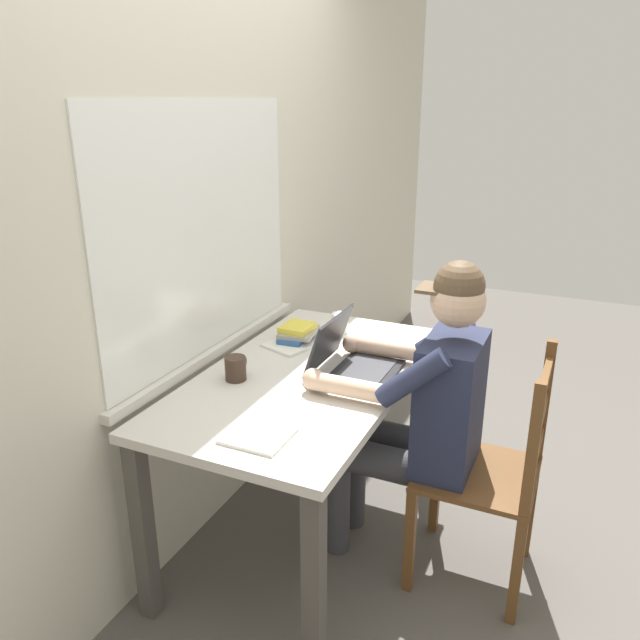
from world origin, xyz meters
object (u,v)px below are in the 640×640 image
at_px(computer_mouse, 387,347).
at_px(laptop, 351,360).
at_px(desk, 307,396).
at_px(coffee_mug_white, 340,323).
at_px(wooden_chair, 493,474).
at_px(coffee_mug_dark, 236,368).
at_px(seated_person, 422,404).
at_px(book_stack_main, 297,333).

bearing_deg(computer_mouse, laptop, 167.42).
relative_size(desk, coffee_mug_white, 12.03).
bearing_deg(computer_mouse, coffee_mug_white, 65.71).
bearing_deg(wooden_chair, computer_mouse, 60.23).
xyz_separation_m(coffee_mug_white, coffee_mug_dark, (-0.63, 0.16, 0.00)).
bearing_deg(seated_person, coffee_mug_dark, 107.93).
bearing_deg(coffee_mug_white, wooden_chair, -117.97).
height_order(coffee_mug_dark, book_stack_main, coffee_mug_dark).
bearing_deg(seated_person, desk, 96.39).
distance_m(seated_person, coffee_mug_white, 0.66).
relative_size(desk, coffee_mug_dark, 11.56).
bearing_deg(seated_person, laptop, 85.13).
bearing_deg(coffee_mug_dark, seated_person, -72.07).
distance_m(computer_mouse, book_stack_main, 0.40).
distance_m(computer_mouse, coffee_mug_white, 0.29).
height_order(desk, laptop, laptop).
distance_m(computer_mouse, coffee_mug_dark, 0.67).
height_order(desk, wooden_chair, wooden_chair).
height_order(wooden_chair, coffee_mug_white, wooden_chair).
bearing_deg(laptop, wooden_chair, -92.51).
bearing_deg(coffee_mug_dark, laptop, -56.95).
xyz_separation_m(laptop, coffee_mug_white, (0.39, 0.21, -0.01)).
bearing_deg(laptop, coffee_mug_white, 27.78).
distance_m(desk, wooden_chair, 0.75).
bearing_deg(computer_mouse, desk, 148.38).
distance_m(wooden_chair, coffee_mug_white, 0.95).
bearing_deg(coffee_mug_white, desk, -173.50).
relative_size(desk, wooden_chair, 1.46).
xyz_separation_m(laptop, coffee_mug_dark, (-0.24, 0.37, -0.01)).
xyz_separation_m(computer_mouse, coffee_mug_dark, (-0.51, 0.43, 0.03)).
relative_size(laptop, coffee_mug_white, 2.91).
relative_size(laptop, coffee_mug_dark, 2.79).
distance_m(coffee_mug_white, coffee_mug_dark, 0.65).
bearing_deg(laptop, book_stack_main, 58.00).
xyz_separation_m(seated_person, coffee_mug_white, (0.41, 0.50, 0.11)).
height_order(laptop, coffee_mug_white, laptop).
height_order(laptop, coffee_mug_dark, laptop).
relative_size(wooden_chair, laptop, 2.84).
distance_m(laptop, computer_mouse, 0.28).
distance_m(desk, coffee_mug_white, 0.49).
bearing_deg(computer_mouse, coffee_mug_dark, 139.90).
height_order(laptop, book_stack_main, laptop).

